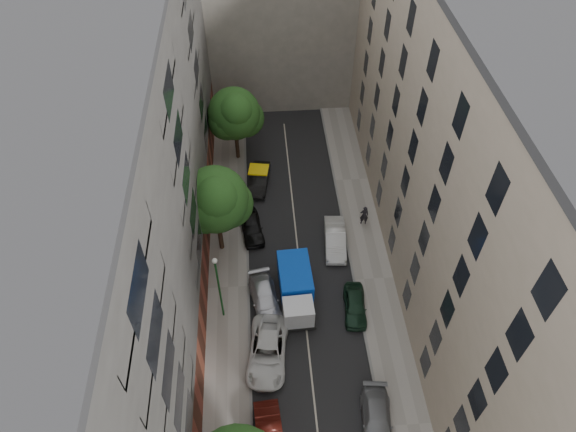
{
  "coord_description": "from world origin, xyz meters",
  "views": [
    {
      "loc": [
        -2.63,
        -22.41,
        31.82
      ],
      "look_at": [
        -0.91,
        1.49,
        6.0
      ],
      "focal_mm": 32.0,
      "sensor_mm": 36.0,
      "label": 1
    }
  ],
  "objects": [
    {
      "name": "car_left_5",
      "position": [
        -2.8,
        11.0,
        0.72
      ],
      "size": [
        2.24,
        4.57,
        1.44
      ],
      "primitive_type": "imported",
      "rotation": [
        0.0,
        0.0,
        -0.17
      ],
      "color": "black",
      "rests_on": "ground"
    },
    {
      "name": "tarp_truck",
      "position": [
        -0.56,
        -1.35,
        1.42
      ],
      "size": [
        2.42,
        5.65,
        2.58
      ],
      "rotation": [
        0.0,
        0.0,
        0.04
      ],
      "color": "black",
      "rests_on": "ground"
    },
    {
      "name": "tree_mid",
      "position": [
        -5.92,
        3.78,
        5.42
      ],
      "size": [
        5.24,
        4.96,
        8.01
      ],
      "color": "#382619",
      "rests_on": "sidewalk_left"
    },
    {
      "name": "car_left_3",
      "position": [
        -2.8,
        -1.61,
        0.68
      ],
      "size": [
        2.64,
        4.92,
        1.36
      ],
      "primitive_type": "imported",
      "rotation": [
        0.0,
        0.0,
        0.16
      ],
      "color": "#BCBCC1",
      "rests_on": "ground"
    },
    {
      "name": "tree_far",
      "position": [
        -4.57,
        14.77,
        4.95
      ],
      "size": [
        4.96,
        4.63,
        7.33
      ],
      "color": "#382619",
      "rests_on": "sidewalk_left"
    },
    {
      "name": "lamp_post",
      "position": [
        -5.8,
        -2.38,
        4.11
      ],
      "size": [
        0.36,
        0.36,
        6.42
      ],
      "color": "#1A5D24",
      "rests_on": "sidewalk_left"
    },
    {
      "name": "car_right_2",
      "position": [
        3.6,
        -2.6,
        0.65
      ],
      "size": [
        1.87,
        3.95,
        1.3
      ],
      "primitive_type": "imported",
      "rotation": [
        0.0,
        0.0,
        -0.09
      ],
      "color": "#15301F",
      "rests_on": "ground"
    },
    {
      "name": "pedestrian",
      "position": [
        5.64,
        5.64,
        1.11
      ],
      "size": [
        0.73,
        0.5,
        1.93
      ],
      "primitive_type": "imported",
      "rotation": [
        0.0,
        0.0,
        3.08
      ],
      "color": "black",
      "rests_on": "sidewalk_right"
    },
    {
      "name": "ground",
      "position": [
        0.0,
        0.0,
        0.0
      ],
      "size": [
        120.0,
        120.0,
        0.0
      ],
      "primitive_type": "plane",
      "color": "#4C4C49",
      "rests_on": "ground"
    },
    {
      "name": "car_right_1",
      "position": [
        3.6,
        -10.8,
        0.65
      ],
      "size": [
        2.32,
        4.65,
        1.3
      ],
      "primitive_type": "imported",
      "rotation": [
        0.0,
        0.0,
        -0.11
      ],
      "color": "slate",
      "rests_on": "ground"
    },
    {
      "name": "building_endcap",
      "position": [
        0.0,
        28.0,
        9.0
      ],
      "size": [
        18.0,
        12.0,
        18.0
      ],
      "primitive_type": "cube",
      "color": "gray",
      "rests_on": "ground"
    },
    {
      "name": "car_left_4",
      "position": [
        -3.6,
        5.4,
        0.7
      ],
      "size": [
        2.24,
        4.31,
        1.4
      ],
      "primitive_type": "imported",
      "rotation": [
        0.0,
        0.0,
        0.15
      ],
      "color": "black",
      "rests_on": "ground"
    },
    {
      "name": "building_right",
      "position": [
        11.0,
        0.0,
        10.0
      ],
      "size": [
        8.0,
        44.0,
        20.0
      ],
      "primitive_type": "cube",
      "color": "tan",
      "rests_on": "ground"
    },
    {
      "name": "car_left_2",
      "position": [
        -2.8,
        -5.8,
        0.75
      ],
      "size": [
        3.22,
        5.72,
        1.51
      ],
      "primitive_type": "imported",
      "rotation": [
        0.0,
        0.0,
        -0.14
      ],
      "color": "silver",
      "rests_on": "ground"
    },
    {
      "name": "sidewalk_right",
      "position": [
        5.5,
        0.0,
        0.07
      ],
      "size": [
        3.0,
        44.0,
        0.15
      ],
      "primitive_type": "cube",
      "color": "gray",
      "rests_on": "ground"
    },
    {
      "name": "sidewalk_left",
      "position": [
        -5.5,
        0.0,
        0.07
      ],
      "size": [
        3.0,
        44.0,
        0.15
      ],
      "primitive_type": "cube",
      "color": "gray",
      "rests_on": "ground"
    },
    {
      "name": "building_left",
      "position": [
        -11.0,
        0.0,
        10.0
      ],
      "size": [
        8.0,
        44.0,
        20.0
      ],
      "primitive_type": "cube",
      "color": "#464441",
      "rests_on": "ground"
    },
    {
      "name": "car_right_3",
      "position": [
        2.99,
        3.6,
        0.75
      ],
      "size": [
        1.94,
        4.66,
        1.5
      ],
      "primitive_type": "imported",
      "rotation": [
        0.0,
        0.0,
        -0.08
      ],
      "color": "silver",
      "rests_on": "ground"
    },
    {
      "name": "road_surface",
      "position": [
        0.0,
        0.0,
        0.01
      ],
      "size": [
        8.0,
        44.0,
        0.02
      ],
      "primitive_type": "cube",
      "color": "black",
      "rests_on": "ground"
    }
  ]
}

